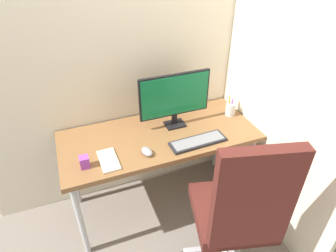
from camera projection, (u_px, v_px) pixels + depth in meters
ground_plane at (161, 201)px, 2.50m from camera, size 8.00×8.00×0.00m
wall_back at (141, 25)px, 1.96m from camera, size 2.52×0.04×2.80m
wall_side_right at (277, 34)px, 1.80m from camera, size 0.04×1.72×2.80m
desk at (159, 141)px, 2.13m from camera, size 1.41×0.61×0.71m
office_chair at (239, 210)px, 1.67m from camera, size 0.61×0.63×1.15m
monitor at (175, 97)px, 2.07m from camera, size 0.53×0.12×0.41m
keyboard at (198, 142)px, 2.01m from camera, size 0.40×0.14×0.02m
mouse at (147, 152)px, 1.90m from camera, size 0.08×0.11×0.04m
pen_holder at (230, 109)px, 2.28m from camera, size 0.07×0.07×0.17m
notebook at (109, 160)px, 1.85m from camera, size 0.12×0.23×0.01m
desk_clamp_accessory at (85, 162)px, 1.79m from camera, size 0.06×0.06×0.08m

